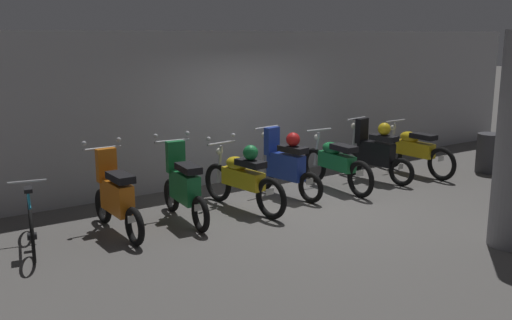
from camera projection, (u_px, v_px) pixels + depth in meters
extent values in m
plane|color=#565451|center=(312.00, 206.00, 9.56)|extent=(80.00, 80.00, 0.00)
cube|color=#ADADB2|center=(236.00, 106.00, 11.13)|extent=(16.00, 0.30, 2.83)
torus|color=black|center=(103.00, 206.00, 8.65)|extent=(0.10, 0.53, 0.53)
torus|color=black|center=(135.00, 226.00, 7.73)|extent=(0.10, 0.53, 0.53)
cube|color=orange|center=(117.00, 197.00, 8.13)|extent=(0.23, 0.74, 0.44)
cube|color=orange|center=(106.00, 165.00, 8.32)|extent=(0.28, 0.13, 0.48)
cube|color=black|center=(120.00, 177.00, 7.93)|extent=(0.25, 0.52, 0.10)
cylinder|color=#B7BABF|center=(102.00, 148.00, 8.38)|extent=(0.56, 0.05, 0.04)
sphere|color=#B7BABF|center=(84.00, 143.00, 8.22)|extent=(0.07, 0.07, 0.07)
sphere|color=#B7BABF|center=(119.00, 140.00, 8.51)|extent=(0.07, 0.07, 0.07)
cylinder|color=#B7BABF|center=(103.00, 179.00, 8.52)|extent=(0.06, 0.15, 0.85)
sphere|color=silver|center=(102.00, 158.00, 8.45)|extent=(0.12, 0.12, 0.12)
cube|color=white|center=(134.00, 219.00, 7.73)|extent=(0.16, 0.01, 0.10)
torus|color=black|center=(172.00, 195.00, 9.23)|extent=(0.14, 0.54, 0.53)
torus|color=black|center=(201.00, 214.00, 8.24)|extent=(0.14, 0.54, 0.53)
cube|color=#197238|center=(185.00, 187.00, 8.68)|extent=(0.29, 0.75, 0.44)
cube|color=#197238|center=(176.00, 157.00, 8.89)|extent=(0.29, 0.14, 0.48)
cube|color=black|center=(188.00, 168.00, 8.47)|extent=(0.29, 0.54, 0.10)
cylinder|color=#B7BABF|center=(172.00, 141.00, 8.96)|extent=(0.56, 0.09, 0.04)
sphere|color=#B7BABF|center=(156.00, 136.00, 8.81)|extent=(0.07, 0.07, 0.07)
sphere|color=#B7BABF|center=(187.00, 133.00, 9.06)|extent=(0.07, 0.07, 0.07)
cylinder|color=#B7BABF|center=(172.00, 170.00, 9.10)|extent=(0.07, 0.15, 0.85)
sphere|color=silver|center=(171.00, 150.00, 9.03)|extent=(0.12, 0.12, 0.12)
cube|color=white|center=(200.00, 207.00, 8.24)|extent=(0.16, 0.03, 0.10)
torus|color=black|center=(218.00, 182.00, 9.77)|extent=(0.18, 0.66, 0.65)
torus|color=black|center=(271.00, 198.00, 8.83)|extent=(0.18, 0.66, 0.65)
cube|color=gold|center=(243.00, 178.00, 9.26)|extent=(0.33, 0.85, 0.28)
ellipsoid|color=gold|center=(237.00, 163.00, 9.33)|extent=(0.32, 0.47, 0.22)
cube|color=black|center=(251.00, 163.00, 9.07)|extent=(0.31, 0.55, 0.10)
cylinder|color=#B7BABF|center=(221.00, 143.00, 9.55)|extent=(0.56, 0.11, 0.04)
sphere|color=#B7BABF|center=(209.00, 139.00, 9.36)|extent=(0.07, 0.07, 0.07)
sphere|color=#B7BABF|center=(233.00, 135.00, 9.70)|extent=(0.07, 0.07, 0.07)
cylinder|color=#B7BABF|center=(220.00, 164.00, 9.67)|extent=(0.08, 0.17, 0.65)
sphere|color=silver|center=(219.00, 151.00, 9.62)|extent=(0.12, 0.12, 0.12)
cube|color=white|center=(270.00, 192.00, 8.83)|extent=(0.16, 0.03, 0.10)
sphere|color=#197238|center=(251.00, 153.00, 9.03)|extent=(0.24, 0.24, 0.24)
torus|color=black|center=(263.00, 176.00, 10.50)|extent=(0.18, 0.54, 0.53)
torus|color=black|center=(311.00, 187.00, 9.68)|extent=(0.18, 0.54, 0.53)
cube|color=#1E389E|center=(286.00, 166.00, 10.03)|extent=(0.34, 0.76, 0.44)
cube|color=#1E389E|center=(272.00, 141.00, 10.19)|extent=(0.30, 0.16, 0.48)
cube|color=black|center=(293.00, 149.00, 9.85)|extent=(0.32, 0.55, 0.10)
cylinder|color=#B7BABF|center=(266.00, 127.00, 10.24)|extent=(0.56, 0.13, 0.04)
cylinder|color=#B7BABF|center=(264.00, 153.00, 10.37)|extent=(0.08, 0.15, 0.85)
sphere|color=silver|center=(265.00, 136.00, 10.31)|extent=(0.12, 0.12, 0.12)
cube|color=white|center=(310.00, 181.00, 9.68)|extent=(0.16, 0.04, 0.10)
sphere|color=red|center=(293.00, 139.00, 9.81)|extent=(0.24, 0.24, 0.24)
torus|color=black|center=(315.00, 165.00, 11.07)|extent=(0.12, 0.65, 0.65)
torus|color=black|center=(361.00, 179.00, 9.99)|extent=(0.12, 0.65, 0.65)
cube|color=#197238|center=(337.00, 161.00, 10.49)|extent=(0.26, 0.84, 0.28)
ellipsoid|color=#197238|center=(332.00, 148.00, 10.57)|extent=(0.28, 0.45, 0.22)
cube|color=black|center=(344.00, 148.00, 10.28)|extent=(0.26, 0.53, 0.10)
cylinder|color=#B7BABF|center=(319.00, 130.00, 10.84)|extent=(0.56, 0.06, 0.04)
cylinder|color=#B7BABF|center=(317.00, 149.00, 10.96)|extent=(0.06, 0.16, 0.65)
sphere|color=silver|center=(317.00, 137.00, 10.91)|extent=(0.12, 0.12, 0.12)
cube|color=white|center=(360.00, 173.00, 9.99)|extent=(0.16, 0.02, 0.10)
torus|color=black|center=(351.00, 162.00, 11.56)|extent=(0.19, 0.54, 0.53)
torus|color=black|center=(401.00, 172.00, 10.76)|extent=(0.19, 0.54, 0.53)
cube|color=black|center=(376.00, 153.00, 11.10)|extent=(0.35, 0.76, 0.44)
cube|color=black|center=(362.00, 131.00, 11.26)|extent=(0.30, 0.17, 0.48)
cube|color=black|center=(384.00, 138.00, 10.92)|extent=(0.33, 0.56, 0.10)
cylinder|color=#B7BABF|center=(356.00, 119.00, 11.30)|extent=(0.56, 0.14, 0.04)
cylinder|color=#B7BABF|center=(354.00, 142.00, 11.44)|extent=(0.08, 0.16, 0.85)
sphere|color=silver|center=(354.00, 126.00, 11.37)|extent=(0.12, 0.12, 0.12)
cube|color=white|center=(401.00, 167.00, 10.75)|extent=(0.16, 0.04, 0.10)
sphere|color=gold|center=(384.00, 129.00, 10.88)|extent=(0.24, 0.24, 0.24)
torus|color=black|center=(390.00, 153.00, 12.19)|extent=(0.11, 0.65, 0.65)
torus|color=black|center=(442.00, 164.00, 11.16)|extent=(0.11, 0.65, 0.65)
cube|color=gold|center=(415.00, 149.00, 11.63)|extent=(0.25, 0.84, 0.28)
ellipsoid|color=gold|center=(410.00, 137.00, 11.71)|extent=(0.27, 0.45, 0.22)
cube|color=black|center=(423.00, 136.00, 11.43)|extent=(0.26, 0.53, 0.10)
cylinder|color=#B7BABF|center=(395.00, 121.00, 11.96)|extent=(0.56, 0.05, 0.04)
cylinder|color=#B7BABF|center=(392.00, 138.00, 12.08)|extent=(0.06, 0.16, 0.65)
sphere|color=silver|center=(393.00, 128.00, 12.03)|extent=(0.12, 0.12, 0.12)
cube|color=white|center=(441.00, 159.00, 11.16)|extent=(0.16, 0.02, 0.10)
torus|color=black|center=(30.00, 213.00, 8.07)|extent=(0.17, 0.67, 0.68)
torus|color=black|center=(32.00, 237.00, 7.12)|extent=(0.17, 0.67, 0.68)
cylinder|color=teal|center=(29.00, 202.00, 7.53)|extent=(0.17, 0.68, 0.04)
cylinder|color=teal|center=(29.00, 199.00, 7.32)|extent=(0.03, 0.03, 0.22)
cube|color=black|center=(28.00, 190.00, 7.30)|extent=(0.14, 0.24, 0.05)
cylinder|color=#B7BABF|center=(27.00, 181.00, 7.85)|extent=(0.50, 0.13, 0.03)
cylinder|color=black|center=(32.00, 236.00, 7.58)|extent=(0.14, 0.12, 0.10)
cylinder|color=#38383D|center=(489.00, 153.00, 11.81)|extent=(0.52, 0.52, 0.80)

